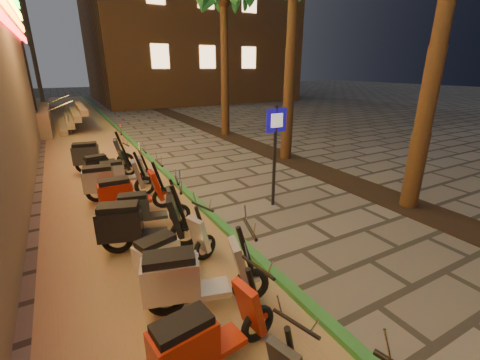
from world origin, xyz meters
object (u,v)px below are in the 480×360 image
scooter_7 (136,225)px  scooter_12 (105,166)px  scooter_4 (204,338)px  scooter_13 (96,155)px  scooter_8 (145,208)px  scooter_11 (121,173)px  pedestrian_sign (275,143)px  scooter_6 (170,253)px  scooter_5 (191,278)px  scooter_9 (127,194)px  scooter_10 (110,181)px

scooter_7 → scooter_12: (0.04, 4.49, -0.09)m
scooter_4 → scooter_13: 8.37m
scooter_8 → scooter_13: scooter_13 is taller
scooter_4 → scooter_11: scooter_4 is taller
pedestrian_sign → scooter_6: size_ratio=1.61×
pedestrian_sign → scooter_7: 3.57m
pedestrian_sign → scooter_12: size_ratio=1.62×
scooter_5 → scooter_6: (-0.02, 0.88, -0.07)m
scooter_5 → scooter_9: scooter_5 is taller
scooter_4 → scooter_9: scooter_9 is taller
scooter_12 → scooter_7: bearing=-99.0°
scooter_4 → scooter_8: 3.76m
scooter_7 → scooter_8: bearing=85.1°
scooter_10 → scooter_9: bearing=-71.5°
scooter_12 → scooter_13: 0.99m
scooter_10 → scooter_13: 2.67m
scooter_10 → scooter_13: scooter_13 is taller
scooter_13 → scooter_7: bearing=-79.5°
pedestrian_sign → scooter_11: 4.44m
pedestrian_sign → scooter_11: pedestrian_sign is taller
scooter_9 → scooter_13: scooter_13 is taller
scooter_4 → scooter_12: bearing=82.3°
scooter_10 → pedestrian_sign: bearing=-26.0°
scooter_10 → scooter_12: scooter_10 is taller
scooter_4 → scooter_11: (0.26, 6.48, -0.03)m
scooter_7 → scooter_8: 0.91m
scooter_10 → scooter_12: size_ratio=1.16×
scooter_5 → scooter_8: (0.04, 2.77, -0.08)m
scooter_13 → scooter_6: bearing=-77.2°
scooter_5 → scooter_7: size_ratio=0.99×
scooter_8 → scooter_12: 3.66m
scooter_8 → scooter_10: size_ratio=0.86×
scooter_9 → scooter_12: 2.77m
scooter_5 → scooter_7: scooter_7 is taller
scooter_5 → scooter_11: scooter_5 is taller
scooter_12 → scooter_9: bearing=-95.8°
scooter_13 → scooter_5: bearing=-77.4°
scooter_13 → scooter_10: bearing=-79.4°
pedestrian_sign → scooter_10: bearing=146.8°
scooter_8 → scooter_4: bearing=-82.0°
scooter_6 → scooter_9: size_ratio=0.90×
scooter_7 → scooter_11: (0.34, 3.58, -0.09)m
scooter_5 → scooter_6: scooter_5 is taller
scooter_6 → scooter_11: bearing=71.5°
scooter_11 → scooter_9: bearing=-92.3°
scooter_10 → scooter_13: bearing=98.5°
scooter_9 → scooter_13: size_ratio=0.91×
scooter_10 → scooter_4: bearing=-81.3°
scooter_9 → scooter_12: bearing=93.9°
scooter_5 → scooter_12: 6.43m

